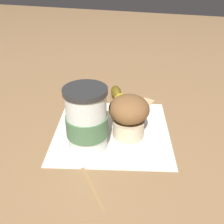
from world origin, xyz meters
The scene contains 7 objects.
ground_plane centered at (0.00, 0.00, 0.00)m, with size 3.00×3.00×0.00m, color #936D47.
paper_napkin centered at (0.00, 0.00, 0.00)m, with size 0.26×0.26×0.00m, color white.
coffee_cup centered at (-0.07, 0.03, 0.07)m, with size 0.09×0.09×0.14m.
muffin centered at (-0.01, -0.04, 0.05)m, with size 0.09×0.09×0.10m.
banana centered at (0.11, 0.02, 0.02)m, with size 0.15×0.08×0.04m.
sugar_packet centered at (0.15, -0.05, 0.00)m, with size 0.05×0.03×0.01m, color #E0B27F.
wooden_stirrer centered at (-0.18, -0.02, 0.00)m, with size 0.11×0.01×0.00m, color #9E7547.
Camera 1 is at (-0.48, -0.15, 0.35)m, focal length 42.00 mm.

